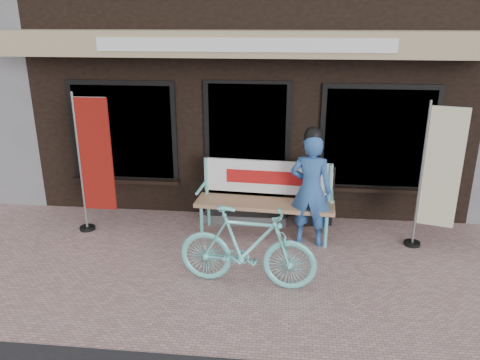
# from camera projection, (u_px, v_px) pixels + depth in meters

# --- Properties ---
(ground) EXTENTS (70.00, 70.00, 0.00)m
(ground) POSITION_uv_depth(u_px,v_px,m) (232.00, 276.00, 5.90)
(ground) COLOR tan
(ground) RESTS_ON ground
(storefront) EXTENTS (7.00, 6.77, 6.00)m
(storefront) POSITION_uv_depth(u_px,v_px,m) (261.00, 23.00, 9.58)
(storefront) COLOR black
(storefront) RESTS_ON ground
(bench) EXTENTS (2.06, 0.65, 1.10)m
(bench) POSITION_uv_depth(u_px,v_px,m) (266.00, 193.00, 6.90)
(bench) COLOR #6FDAD7
(bench) RESTS_ON ground
(person) EXTENTS (0.66, 0.52, 1.71)m
(person) POSITION_uv_depth(u_px,v_px,m) (311.00, 188.00, 6.53)
(person) COLOR #2F5CA3
(person) RESTS_ON ground
(bicycle) EXTENTS (1.72, 0.65, 1.01)m
(bicycle) POSITION_uv_depth(u_px,v_px,m) (247.00, 247.00, 5.57)
(bicycle) COLOR #6FDAD7
(bicycle) RESTS_ON ground
(nobori_red) EXTENTS (0.62, 0.23, 2.12)m
(nobori_red) POSITION_uv_depth(u_px,v_px,m) (94.00, 162.00, 6.84)
(nobori_red) COLOR gray
(nobori_red) RESTS_ON ground
(nobori_cream) EXTENTS (0.62, 0.29, 2.08)m
(nobori_cream) POSITION_uv_depth(u_px,v_px,m) (438.00, 176.00, 6.30)
(nobori_cream) COLOR gray
(nobori_cream) RESTS_ON ground
(menu_stand) EXTENTS (0.49, 0.19, 0.96)m
(menu_stand) POSITION_uv_depth(u_px,v_px,m) (318.00, 196.00, 7.20)
(menu_stand) COLOR black
(menu_stand) RESTS_ON ground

